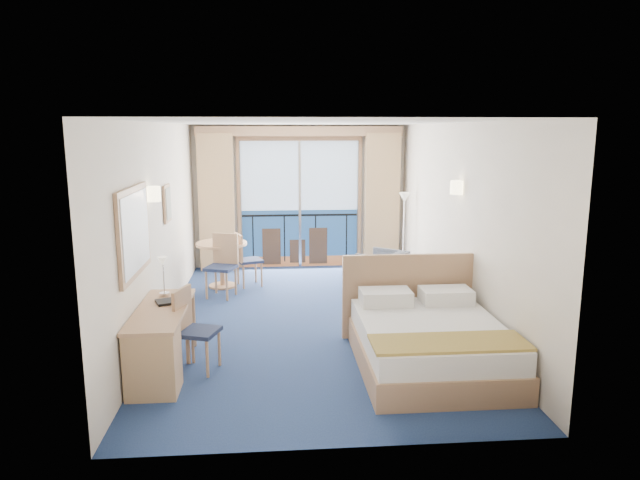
{
  "coord_description": "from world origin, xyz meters",
  "views": [
    {
      "loc": [
        -0.51,
        -7.55,
        2.61
      ],
      "look_at": [
        0.14,
        0.2,
        1.1
      ],
      "focal_mm": 32.0,
      "sensor_mm": 36.0,
      "label": 1
    }
  ],
  "objects_px": {
    "floor_lamp": "(404,213)",
    "table_chair_a": "(245,256)",
    "bed": "(429,340)",
    "round_table": "(222,253)",
    "desk_chair": "(192,324)",
    "table_chair_b": "(223,261)",
    "nightstand": "(445,307)",
    "armchair": "(382,270)",
    "desk": "(155,351)"
  },
  "relations": [
    {
      "from": "floor_lamp",
      "to": "desk",
      "type": "xyz_separation_m",
      "value": [
        -3.53,
        -4.25,
        -0.75
      ]
    },
    {
      "from": "table_chair_a",
      "to": "nightstand",
      "type": "bearing_deg",
      "value": -149.44
    },
    {
      "from": "table_chair_b",
      "to": "desk_chair",
      "type": "bearing_deg",
      "value": -72.52
    },
    {
      "from": "round_table",
      "to": "desk_chair",
      "type": "bearing_deg",
      "value": -90.59
    },
    {
      "from": "nightstand",
      "to": "armchair",
      "type": "bearing_deg",
      "value": 103.74
    },
    {
      "from": "round_table",
      "to": "table_chair_b",
      "type": "bearing_deg",
      "value": -83.34
    },
    {
      "from": "bed",
      "to": "desk",
      "type": "xyz_separation_m",
      "value": [
        -2.92,
        -0.31,
        0.1
      ]
    },
    {
      "from": "bed",
      "to": "floor_lamp",
      "type": "bearing_deg",
      "value": 81.24
    },
    {
      "from": "nightstand",
      "to": "bed",
      "type": "bearing_deg",
      "value": -114.62
    },
    {
      "from": "floor_lamp",
      "to": "desk_chair",
      "type": "xyz_separation_m",
      "value": [
        -3.22,
        -3.81,
        -0.63
      ]
    },
    {
      "from": "round_table",
      "to": "table_chair_a",
      "type": "bearing_deg",
      "value": 1.37
    },
    {
      "from": "desk_chair",
      "to": "table_chair_a",
      "type": "xyz_separation_m",
      "value": [
        0.42,
        3.4,
        -0.01
      ]
    },
    {
      "from": "bed",
      "to": "table_chair_b",
      "type": "distance_m",
      "value": 3.91
    },
    {
      "from": "bed",
      "to": "nightstand",
      "type": "relative_size",
      "value": 3.58
    },
    {
      "from": "desk",
      "to": "bed",
      "type": "bearing_deg",
      "value": 6.13
    },
    {
      "from": "table_chair_a",
      "to": "round_table",
      "type": "bearing_deg",
      "value": 71.58
    },
    {
      "from": "desk_chair",
      "to": "table_chair_a",
      "type": "relative_size",
      "value": 1.01
    },
    {
      "from": "round_table",
      "to": "table_chair_b",
      "type": "xyz_separation_m",
      "value": [
        0.06,
        -0.53,
        -0.02
      ]
    },
    {
      "from": "desk",
      "to": "desk_chair",
      "type": "height_order",
      "value": "desk_chair"
    },
    {
      "from": "bed",
      "to": "desk_chair",
      "type": "relative_size",
      "value": 2.21
    },
    {
      "from": "table_chair_b",
      "to": "table_chair_a",
      "type": "bearing_deg",
      "value": 78.63
    },
    {
      "from": "floor_lamp",
      "to": "table_chair_a",
      "type": "distance_m",
      "value": 2.9
    },
    {
      "from": "nightstand",
      "to": "armchair",
      "type": "xyz_separation_m",
      "value": [
        -0.48,
        1.96,
        0.03
      ]
    },
    {
      "from": "floor_lamp",
      "to": "desk",
      "type": "height_order",
      "value": "floor_lamp"
    },
    {
      "from": "nightstand",
      "to": "desk",
      "type": "xyz_separation_m",
      "value": [
        -3.49,
        -1.55,
        0.11
      ]
    },
    {
      "from": "nightstand",
      "to": "floor_lamp",
      "type": "bearing_deg",
      "value": 89.13
    },
    {
      "from": "bed",
      "to": "round_table",
      "type": "height_order",
      "value": "bed"
    },
    {
      "from": "desk",
      "to": "armchair",
      "type": "bearing_deg",
      "value": 49.34
    },
    {
      "from": "bed",
      "to": "round_table",
      "type": "bearing_deg",
      "value": 126.26
    },
    {
      "from": "desk_chair",
      "to": "round_table",
      "type": "relative_size",
      "value": 1.09
    },
    {
      "from": "armchair",
      "to": "desk",
      "type": "xyz_separation_m",
      "value": [
        -3.01,
        -3.51,
        0.08
      ]
    },
    {
      "from": "nightstand",
      "to": "round_table",
      "type": "height_order",
      "value": "round_table"
    },
    {
      "from": "bed",
      "to": "armchair",
      "type": "distance_m",
      "value": 3.19
    },
    {
      "from": "desk",
      "to": "round_table",
      "type": "relative_size",
      "value": 1.82
    },
    {
      "from": "nightstand",
      "to": "table_chair_a",
      "type": "height_order",
      "value": "table_chair_a"
    },
    {
      "from": "floor_lamp",
      "to": "table_chair_b",
      "type": "bearing_deg",
      "value": -163.05
    },
    {
      "from": "desk_chair",
      "to": "table_chair_b",
      "type": "relative_size",
      "value": 0.93
    },
    {
      "from": "table_chair_b",
      "to": "bed",
      "type": "bearing_deg",
      "value": -30.47
    },
    {
      "from": "bed",
      "to": "desk_chair",
      "type": "xyz_separation_m",
      "value": [
        -2.61,
        0.12,
        0.22
      ]
    },
    {
      "from": "nightstand",
      "to": "floor_lamp",
      "type": "height_order",
      "value": "floor_lamp"
    },
    {
      "from": "desk",
      "to": "desk_chair",
      "type": "distance_m",
      "value": 0.55
    },
    {
      "from": "round_table",
      "to": "table_chair_a",
      "type": "relative_size",
      "value": 0.93
    },
    {
      "from": "bed",
      "to": "table_chair_a",
      "type": "relative_size",
      "value": 2.24
    },
    {
      "from": "armchair",
      "to": "desk",
      "type": "bearing_deg",
      "value": -2.7
    },
    {
      "from": "armchair",
      "to": "floor_lamp",
      "type": "distance_m",
      "value": 1.23
    },
    {
      "from": "armchair",
      "to": "round_table",
      "type": "xyz_separation_m",
      "value": [
        -2.66,
        0.32,
        0.26
      ]
    },
    {
      "from": "round_table",
      "to": "table_chair_b",
      "type": "relative_size",
      "value": 0.85
    },
    {
      "from": "armchair",
      "to": "floor_lamp",
      "type": "bearing_deg",
      "value": -177.0
    },
    {
      "from": "round_table",
      "to": "desk",
      "type": "bearing_deg",
      "value": -95.23
    },
    {
      "from": "nightstand",
      "to": "desk",
      "type": "height_order",
      "value": "desk"
    }
  ]
}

